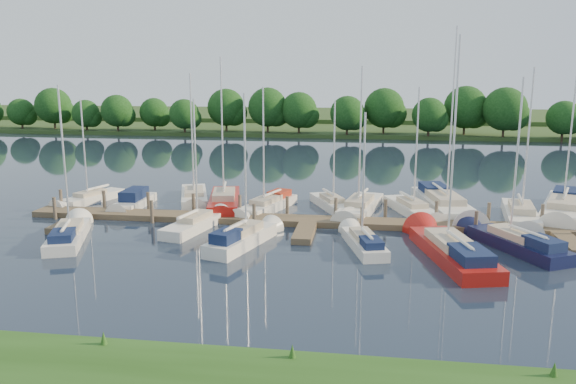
# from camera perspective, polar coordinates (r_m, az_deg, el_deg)

# --- Properties ---
(ground) EXTENTS (260.00, 260.00, 0.00)m
(ground) POSITION_cam_1_polar(r_m,az_deg,el_deg) (31.10, 0.62, -7.08)
(ground) COLOR #1A2534
(ground) RESTS_ON ground
(dock) EXTENTS (40.00, 6.00, 0.40)m
(dock) POSITION_cam_1_polar(r_m,az_deg,el_deg) (37.99, 2.07, -3.23)
(dock) COLOR #4E3F2B
(dock) RESTS_ON ground
(mooring_pilings) EXTENTS (38.24, 2.84, 2.00)m
(mooring_pilings) POSITION_cam_1_polar(r_m,az_deg,el_deg) (38.97, 2.25, -2.24)
(mooring_pilings) COLOR #473D33
(mooring_pilings) RESTS_ON ground
(far_shore) EXTENTS (180.00, 30.00, 0.60)m
(far_shore) POSITION_cam_1_polar(r_m,az_deg,el_deg) (104.69, 6.05, 6.47)
(far_shore) COLOR #263F18
(far_shore) RESTS_ON ground
(distant_hill) EXTENTS (220.00, 40.00, 1.40)m
(distant_hill) POSITION_cam_1_polar(r_m,az_deg,el_deg) (129.56, 6.48, 7.67)
(distant_hill) COLOR #364F22
(distant_hill) RESTS_ON ground
(treeline) EXTENTS (144.81, 9.59, 8.26)m
(treeline) POSITION_cam_1_polar(r_m,az_deg,el_deg) (91.58, 6.98, 7.96)
(treeline) COLOR #38281C
(treeline) RESTS_ON ground
(sailboat_n_0) EXTENTS (3.27, 6.66, 8.53)m
(sailboat_n_0) POSITION_cam_1_polar(r_m,az_deg,el_deg) (47.71, -19.47, -0.69)
(sailboat_n_0) COLOR silver
(sailboat_n_0) RESTS_ON ground
(motorboat) EXTENTS (1.71, 5.89, 1.75)m
(motorboat) POSITION_cam_1_polar(r_m,az_deg,el_deg) (44.91, -15.44, -1.08)
(motorboat) COLOR silver
(motorboat) RESTS_ON ground
(sailboat_n_2) EXTENTS (4.09, 8.38, 10.53)m
(sailboat_n_2) POSITION_cam_1_polar(r_m,az_deg,el_deg) (46.14, -9.51, -0.59)
(sailboat_n_2) COLOR silver
(sailboat_n_2) RESTS_ON ground
(sailboat_n_3) EXTENTS (3.77, 9.35, 11.83)m
(sailboat_n_3) POSITION_cam_1_polar(r_m,az_deg,el_deg) (43.77, -6.51, -1.15)
(sailboat_n_3) COLOR #9A130E
(sailboat_n_3) RESTS_ON ground
(sailboat_n_4) EXTENTS (3.76, 7.44, 9.59)m
(sailboat_n_4) POSITION_cam_1_polar(r_m,az_deg,el_deg) (42.30, -2.17, -1.49)
(sailboat_n_4) COLOR silver
(sailboat_n_4) RESTS_ON ground
(sailboat_n_5) EXTENTS (3.78, 6.46, 8.51)m
(sailboat_n_5) POSITION_cam_1_polar(r_m,az_deg,el_deg) (43.13, 4.50, -1.32)
(sailboat_n_5) COLOR silver
(sailboat_n_5) RESTS_ON ground
(sailboat_n_6) EXTENTS (3.52, 8.78, 11.07)m
(sailboat_n_6) POSITION_cam_1_polar(r_m,az_deg,el_deg) (42.03, 7.24, -1.73)
(sailboat_n_6) COLOR silver
(sailboat_n_6) RESTS_ON ground
(sailboat_n_7) EXTENTS (3.81, 7.49, 9.59)m
(sailboat_n_7) POSITION_cam_1_polar(r_m,az_deg,el_deg) (42.44, 12.51, -1.79)
(sailboat_n_7) COLOR silver
(sailboat_n_7) RESTS_ON ground
(sailboat_n_8) EXTENTS (4.14, 11.17, 13.93)m
(sailboat_n_8) POSITION_cam_1_polar(r_m,az_deg,el_deg) (44.08, 15.61, -1.36)
(sailboat_n_8) COLOR silver
(sailboat_n_8) RESTS_ON ground
(sailboat_n_9) EXTENTS (3.08, 8.66, 11.03)m
(sailboat_n_9) POSITION_cam_1_polar(r_m,az_deg,el_deg) (42.52, 22.57, -2.40)
(sailboat_n_9) COLOR silver
(sailboat_n_9) RESTS_ON ground
(sailboat_n_10) EXTENTS (5.86, 10.97, 13.93)m
(sailboat_n_10) POSITION_cam_1_polar(r_m,az_deg,el_deg) (45.84, 26.17, -1.66)
(sailboat_n_10) COLOR silver
(sailboat_n_10) RESTS_ON ground
(sailboat_s_0) EXTENTS (3.96, 7.70, 9.84)m
(sailboat_s_0) POSITION_cam_1_polar(r_m,az_deg,el_deg) (37.47, -21.35, -4.10)
(sailboat_s_0) COLOR silver
(sailboat_s_0) RESTS_ON ground
(sailboat_s_1) EXTENTS (2.93, 6.96, 8.96)m
(sailboat_s_1) POSITION_cam_1_polar(r_m,az_deg,el_deg) (37.83, -9.35, -3.33)
(sailboat_s_1) COLOR silver
(sailboat_s_1) RESTS_ON ground
(sailboat_s_2) EXTENTS (3.43, 7.24, 9.52)m
(sailboat_s_2) POSITION_cam_1_polar(r_m,az_deg,el_deg) (33.91, -4.63, -4.87)
(sailboat_s_2) COLOR silver
(sailboat_s_2) RESTS_ON ground
(sailboat_s_3) EXTENTS (2.92, 6.49, 8.29)m
(sailboat_s_3) POSITION_cam_1_polar(r_m,az_deg,el_deg) (33.68, 7.66, -5.13)
(sailboat_s_3) COLOR silver
(sailboat_s_3) RESTS_ON ground
(sailboat_s_4) EXTENTS (4.25, 10.05, 12.62)m
(sailboat_s_4) POSITION_cam_1_polar(r_m,az_deg,el_deg) (32.97, 16.17, -5.84)
(sailboat_s_4) COLOR #9A130E
(sailboat_s_4) RESTS_ON ground
(sailboat_s_5) EXTENTS (5.03, 7.76, 10.39)m
(sailboat_s_5) POSITION_cam_1_polar(r_m,az_deg,el_deg) (35.64, 22.07, -4.93)
(sailboat_s_5) COLOR #0F1435
(sailboat_s_5) RESTS_ON ground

